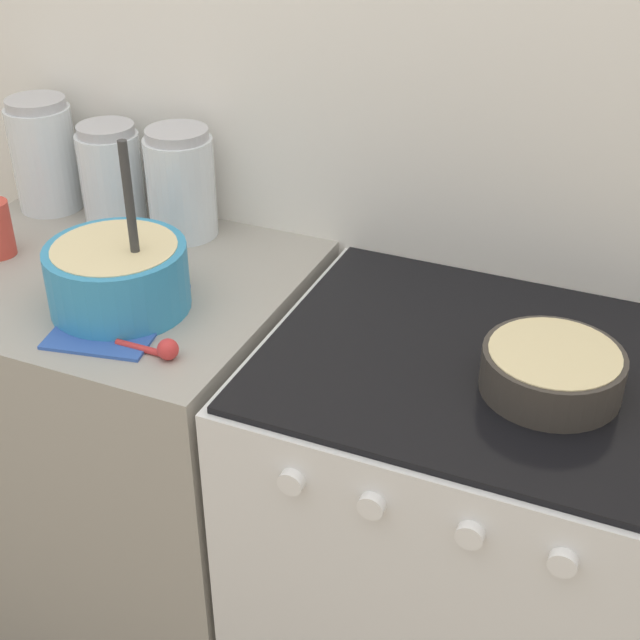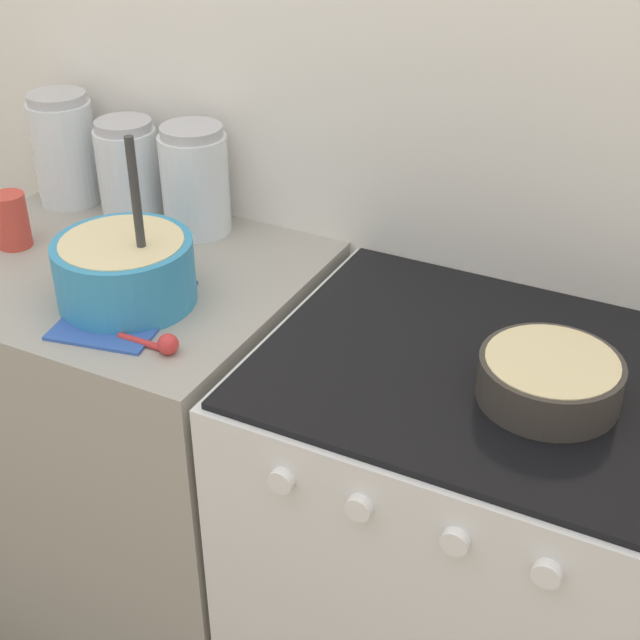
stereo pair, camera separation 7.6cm
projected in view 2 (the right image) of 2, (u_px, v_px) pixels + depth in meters
name	position (u px, v px, depth m)	size (l,w,h in m)	color
wall_back	(359.00, 87.00, 1.67)	(4.49, 0.05, 2.40)	white
countertop_cabinet	(135.00, 443.00, 1.96)	(0.75, 0.61, 0.89)	#9E998E
stove	(459.00, 559.00, 1.67)	(0.73, 0.62, 0.89)	silver
mixing_bowl	(125.00, 267.00, 1.58)	(0.25, 0.25, 0.32)	#338CBF
baking_pan	(550.00, 378.00, 1.35)	(0.22, 0.22, 0.07)	#38332D
storage_jar_left	(66.00, 156.00, 1.95)	(0.14, 0.14, 0.24)	silver
storage_jar_middle	(129.00, 176.00, 1.89)	(0.13, 0.13, 0.21)	silver
storage_jar_right	(196.00, 187.00, 1.82)	(0.14, 0.14, 0.22)	silver
tin_can	(11.00, 220.00, 1.78)	(0.07, 0.07, 0.11)	#CC3F33
recipe_page	(124.00, 309.00, 1.59)	(0.22, 0.28, 0.01)	#3359B2
measuring_spoon	(162.00, 344.00, 1.47)	(0.12, 0.04, 0.04)	red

